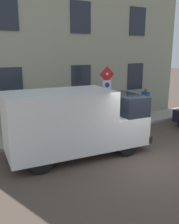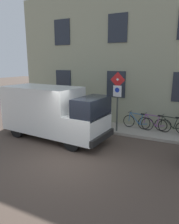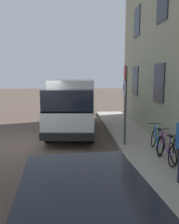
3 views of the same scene
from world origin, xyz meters
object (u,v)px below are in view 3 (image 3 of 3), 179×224
object	(u,v)px
bicycle_black	(179,158)
sign_post_stacked	(125,92)
bicycle_purple	(167,149)
delivery_van	(73,105)
bicycle_blue	(157,141)

from	to	relation	value
bicycle_black	sign_post_stacked	bearing A→B (deg)	25.86
sign_post_stacked	bicycle_purple	world-z (taller)	sign_post_stacked
delivery_van	bicycle_black	distance (m)	6.03
sign_post_stacked	bicycle_black	distance (m)	3.20
sign_post_stacked	bicycle_purple	distance (m)	2.56
delivery_van	bicycle_blue	size ratio (longest dim) A/B	3.20
bicycle_black	bicycle_purple	bearing A→B (deg)	5.79
bicycle_blue	delivery_van	bearing A→B (deg)	46.63
bicycle_purple	bicycle_black	bearing A→B (deg)	-178.58
bicycle_blue	bicycle_purple	bearing A→B (deg)	-172.29
bicycle_black	bicycle_blue	size ratio (longest dim) A/B	1.00
bicycle_purple	bicycle_blue	size ratio (longest dim) A/B	1.00
bicycle_black	bicycle_blue	xyz separation A→B (m)	(0.00, 1.71, 0.00)
bicycle_blue	sign_post_stacked	bearing A→B (deg)	54.56
sign_post_stacked	bicycle_blue	world-z (taller)	sign_post_stacked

